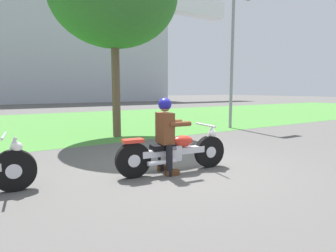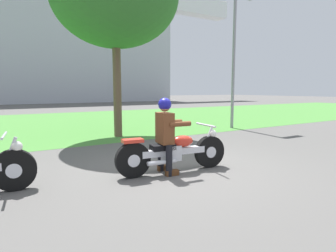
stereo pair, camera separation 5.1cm
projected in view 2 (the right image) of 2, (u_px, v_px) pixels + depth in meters
ground at (175, 167)px, 5.62m from camera, size 120.00×120.00×0.00m
grass_verge at (71, 122)px, 13.26m from camera, size 60.00×12.00×0.01m
motorcycle_lead at (174, 152)px, 5.23m from camera, size 2.21×0.66×0.87m
rider_lead at (166, 130)px, 5.11m from camera, size 0.58×0.50×1.39m
streetlight_pole at (236, 44)px, 11.02m from camera, size 0.96×0.20×5.27m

